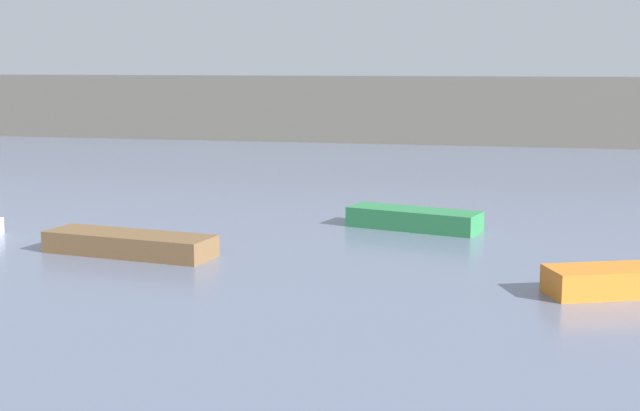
# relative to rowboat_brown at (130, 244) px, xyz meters

# --- Properties ---
(embankment_wall) EXTENTS (80.00, 1.20, 3.25)m
(embankment_wall) POSITION_rel_rowboat_brown_xyz_m (-6.41, 26.53, 1.40)
(embankment_wall) COLOR #666056
(embankment_wall) RESTS_ON ground_plane
(rowboat_brown) EXTENTS (3.73, 1.57, 0.45)m
(rowboat_brown) POSITION_rel_rowboat_brown_xyz_m (0.00, 0.00, 0.00)
(rowboat_brown) COLOR brown
(rowboat_brown) RESTS_ON ground_plane
(rowboat_green) EXTENTS (3.29, 1.76, 0.48)m
(rowboat_green) POSITION_rel_rowboat_brown_xyz_m (5.36, 4.19, 0.01)
(rowboat_green) COLOR #2D7F47
(rowboat_green) RESTS_ON ground_plane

